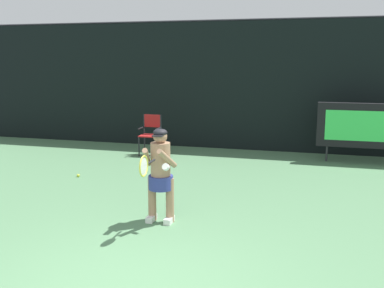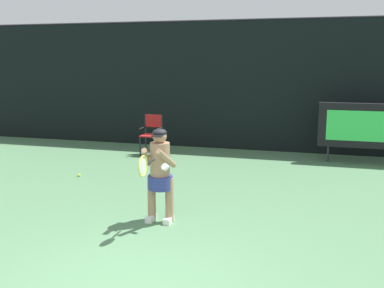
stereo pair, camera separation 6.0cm
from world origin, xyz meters
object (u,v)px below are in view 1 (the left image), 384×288
at_px(umpire_chair, 151,132).
at_px(water_bottle, 165,154).
at_px(tennis_racket, 144,166).
at_px(tennis_player, 160,171).
at_px(tennis_ball_loose, 78,175).
at_px(scoreboard, 363,126).

distance_m(umpire_chair, water_bottle, 0.82).
bearing_deg(umpire_chair, tennis_racket, -70.07).
bearing_deg(tennis_racket, tennis_player, 77.22).
relative_size(umpire_chair, tennis_player, 0.72).
distance_m(water_bottle, tennis_racket, 5.33).
distance_m(tennis_player, tennis_ball_loose, 3.51).
height_order(umpire_chair, tennis_player, tennis_player).
relative_size(scoreboard, tennis_ball_loose, 32.35).
xyz_separation_m(scoreboard, tennis_player, (-3.43, -5.24, -0.13)).
bearing_deg(tennis_player, umpire_chair, 112.48).
bearing_deg(scoreboard, tennis_ball_loose, -152.98).
bearing_deg(umpire_chair, tennis_ball_loose, -104.87).
bearing_deg(tennis_ball_loose, tennis_racket, -45.99).
relative_size(scoreboard, tennis_player, 1.47).
height_order(scoreboard, tennis_player, scoreboard).
bearing_deg(scoreboard, umpire_chair, -175.16).
xyz_separation_m(umpire_chair, tennis_racket, (1.97, -5.43, 0.44)).
distance_m(scoreboard, umpire_chair, 5.44).
distance_m(scoreboard, tennis_ball_loose, 6.93).
xyz_separation_m(umpire_chair, water_bottle, (0.53, -0.39, -0.50)).
xyz_separation_m(umpire_chair, tennis_ball_loose, (-0.71, -2.66, -0.58)).
bearing_deg(tennis_player, tennis_racket, -90.95).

